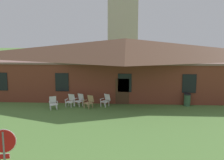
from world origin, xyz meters
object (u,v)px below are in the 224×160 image
(lawn_chair_right_end, at_px, (106,100))
(lawn_chair_by_porch, at_px, (53,103))
(trash_bin, at_px, (187,100))
(stop_sign, at_px, (4,152))
(lawn_chair_left_end, at_px, (80,100))
(lawn_chair_middle, at_px, (89,101))
(lawn_chair_near_door, at_px, (71,100))

(lawn_chair_right_end, bearing_deg, lawn_chair_by_porch, -164.59)
(lawn_chair_right_end, bearing_deg, trash_bin, 3.95)
(stop_sign, distance_m, trash_bin, 16.17)
(trash_bin, bearing_deg, lawn_chair_right_end, -176.05)
(lawn_chair_left_end, bearing_deg, lawn_chair_right_end, 1.18)
(lawn_chair_by_porch, xyz_separation_m, lawn_chair_left_end, (1.84, 1.04, 0.00))
(stop_sign, xyz_separation_m, lawn_chair_middle, (0.97, 12.57, -1.41))
(trash_bin, bearing_deg, lawn_chair_near_door, -175.54)
(lawn_chair_left_end, height_order, lawn_chair_middle, same)
(lawn_chair_by_porch, xyz_separation_m, trash_bin, (10.38, 1.53, -0.00))
(lawn_chair_near_door, distance_m, lawn_chair_right_end, 2.78)
(stop_sign, bearing_deg, lawn_chair_left_end, 89.49)
(lawn_chair_middle, xyz_separation_m, trash_bin, (7.69, 1.01, -0.00))
(stop_sign, height_order, lawn_chair_right_end, stop_sign)
(stop_sign, relative_size, lawn_chair_left_end, 2.81)
(lawn_chair_by_porch, height_order, lawn_chair_middle, same)
(lawn_chair_middle, bearing_deg, stop_sign, -94.40)
(lawn_chair_right_end, bearing_deg, lawn_chair_middle, -155.64)
(lawn_chair_left_end, xyz_separation_m, lawn_chair_right_end, (2.10, 0.04, 0.00))
(lawn_chair_left_end, distance_m, trash_bin, 8.55)
(lawn_chair_by_porch, height_order, lawn_chair_right_end, same)
(stop_sign, relative_size, trash_bin, 2.75)
(lawn_chair_by_porch, distance_m, lawn_chair_near_door, 1.43)
(lawn_chair_left_end, bearing_deg, lawn_chair_near_door, -161.06)
(lawn_chair_near_door, distance_m, lawn_chair_left_end, 0.71)
(lawn_chair_by_porch, relative_size, lawn_chair_near_door, 1.00)
(lawn_chair_left_end, distance_m, lawn_chair_right_end, 2.10)
(lawn_chair_left_end, bearing_deg, trash_bin, 3.27)
(lawn_chair_near_door, distance_m, lawn_chair_middle, 1.55)
(stop_sign, height_order, trash_bin, stop_sign)
(stop_sign, height_order, lawn_chair_by_porch, stop_sign)
(stop_sign, distance_m, lawn_chair_middle, 12.68)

